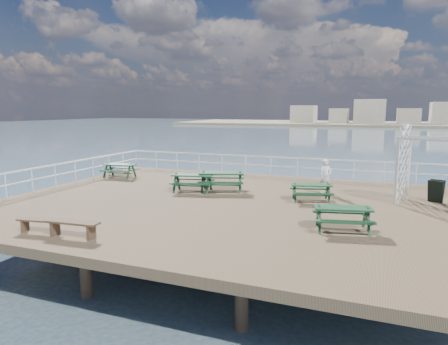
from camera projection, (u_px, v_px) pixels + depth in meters
ground at (227, 205)px, 16.09m from camera, size 18.00×14.00×0.30m
sea_backdrop at (403, 121)px, 134.98m from camera, size 300.00×300.00×9.20m
railing at (246, 171)px, 18.32m from camera, size 17.77×13.76×1.10m
picnic_table_a at (120, 168)px, 21.77m from camera, size 1.81×1.51×0.83m
picnic_table_b at (222, 177)px, 18.11m from camera, size 2.39×2.13×0.98m
picnic_table_c at (311, 189)px, 16.16m from camera, size 1.91×1.70×0.78m
picnic_table_d at (193, 179)px, 18.04m from camera, size 2.09×1.82×0.89m
picnic_table_e at (343, 213)px, 12.22m from camera, size 1.98×1.73×0.83m
flat_bench_near at (40, 222)px, 12.06m from camera, size 1.47×0.56×0.41m
flat_bench_far at (73, 225)px, 11.61m from camera, size 1.69×0.51×0.48m
trellis_arbor at (435, 170)px, 15.07m from camera, size 2.88×2.22×3.18m
sandwich_board at (436, 191)px, 15.91m from camera, size 0.67×0.59×0.92m
person at (325, 177)px, 17.51m from camera, size 0.66×0.60×1.52m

